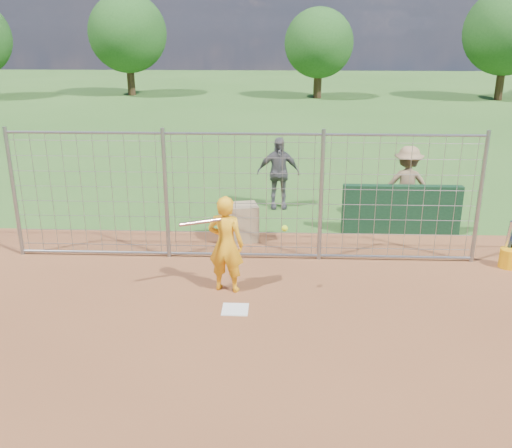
{
  "coord_description": "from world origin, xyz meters",
  "views": [
    {
      "loc": [
        0.69,
        -8.52,
        4.44
      ],
      "look_at": [
        0.3,
        0.8,
        1.15
      ],
      "focal_mm": 40.0,
      "sensor_mm": 36.0,
      "label": 1
    }
  ],
  "objects_px": {
    "equipment_bin": "(238,223)",
    "bucket_with_bats": "(509,255)",
    "bystander_c": "(407,185)",
    "batter": "(226,244)",
    "bystander_b": "(278,173)"
  },
  "relations": [
    {
      "from": "bystander_c",
      "to": "bystander_b",
      "type": "bearing_deg",
      "value": -11.21
    },
    {
      "from": "batter",
      "to": "bystander_b",
      "type": "bearing_deg",
      "value": -87.69
    },
    {
      "from": "bystander_c",
      "to": "equipment_bin",
      "type": "xyz_separation_m",
      "value": [
        -3.82,
        -1.4,
        -0.5
      ]
    },
    {
      "from": "batter",
      "to": "equipment_bin",
      "type": "distance_m",
      "value": 2.49
    },
    {
      "from": "bystander_c",
      "to": "bucket_with_bats",
      "type": "bearing_deg",
      "value": 125.42
    },
    {
      "from": "batter",
      "to": "equipment_bin",
      "type": "height_order",
      "value": "batter"
    },
    {
      "from": "bystander_c",
      "to": "bucket_with_bats",
      "type": "xyz_separation_m",
      "value": [
        1.45,
        -2.63,
        -0.66
      ]
    },
    {
      "from": "bystander_b",
      "to": "bucket_with_bats",
      "type": "height_order",
      "value": "bystander_b"
    },
    {
      "from": "batter",
      "to": "bystander_b",
      "type": "xyz_separation_m",
      "value": [
        0.87,
        4.8,
        0.04
      ]
    },
    {
      "from": "batter",
      "to": "bystander_c",
      "type": "distance_m",
      "value": 5.45
    },
    {
      "from": "equipment_bin",
      "to": "bucket_with_bats",
      "type": "xyz_separation_m",
      "value": [
        5.27,
        -1.23,
        -0.15
      ]
    },
    {
      "from": "batter",
      "to": "bystander_c",
      "type": "height_order",
      "value": "bystander_c"
    },
    {
      "from": "bystander_b",
      "to": "bucket_with_bats",
      "type": "bearing_deg",
      "value": -42.53
    },
    {
      "from": "bystander_c",
      "to": "equipment_bin",
      "type": "height_order",
      "value": "bystander_c"
    },
    {
      "from": "bucket_with_bats",
      "to": "equipment_bin",
      "type": "bearing_deg",
      "value": 166.84
    }
  ]
}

